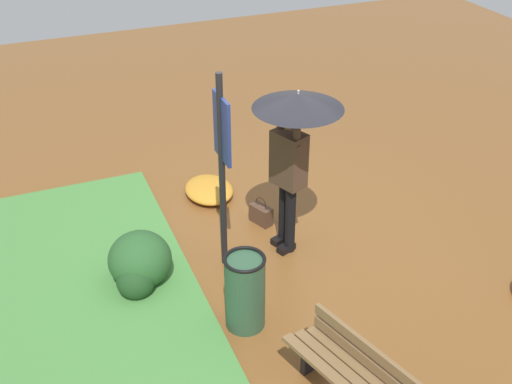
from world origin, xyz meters
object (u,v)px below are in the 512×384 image
Objects in this scene: person_with_umbrella at (294,131)px; info_sign_post at (222,151)px; trash_bin at (245,291)px; handbag at (261,214)px; park_bench at (358,383)px.

info_sign_post is (-0.06, -0.79, -0.11)m from person_with_umbrella.
person_with_umbrella is 0.89× the size of info_sign_post.
trash_bin is (0.97, -0.94, -1.13)m from person_with_umbrella.
handbag is (-0.64, -0.10, -1.42)m from person_with_umbrella.
handbag is at bearing -171.06° from person_with_umbrella.
trash_bin reaches higher than park_bench.
trash_bin is (-1.42, -0.45, 0.02)m from park_bench.
info_sign_post is at bearing -94.28° from person_with_umbrella.
handbag is at bearing 152.51° from trash_bin.
park_bench is 1.49m from trash_bin.
info_sign_post is 1.46m from trash_bin.
handbag is 1.85m from trash_bin.
info_sign_post is at bearing 171.32° from trash_bin.
handbag is at bearing 130.58° from info_sign_post.
person_with_umbrella is 5.53× the size of handbag.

